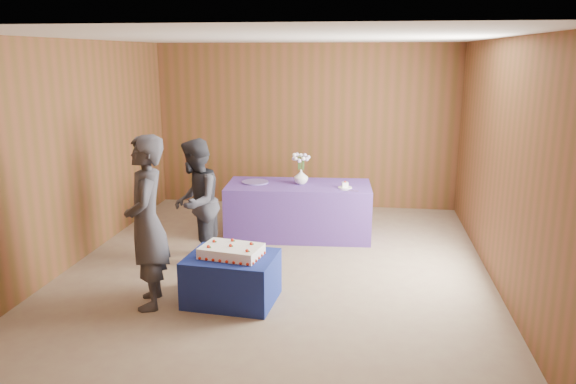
% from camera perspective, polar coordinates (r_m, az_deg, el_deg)
% --- Properties ---
extents(ground, '(6.00, 6.00, 0.00)m').
position_cam_1_polar(ground, '(6.83, -1.13, -7.82)').
color(ground, gray).
rests_on(ground, ground).
extents(room_shell, '(5.04, 6.04, 2.72)m').
position_cam_1_polar(room_shell, '(6.39, -1.21, 7.38)').
color(room_shell, brown).
rests_on(room_shell, ground).
extents(cake_table, '(0.96, 0.78, 0.50)m').
position_cam_1_polar(cake_table, '(5.94, -5.74, -8.73)').
color(cake_table, navy).
rests_on(cake_table, ground).
extents(serving_table, '(2.05, 1.03, 0.75)m').
position_cam_1_polar(serving_table, '(7.93, 1.08, -1.85)').
color(serving_table, '#4C338E').
rests_on(serving_table, ground).
extents(sheet_cake, '(0.69, 0.53, 0.15)m').
position_cam_1_polar(sheet_cake, '(5.82, -5.77, -5.99)').
color(sheet_cake, white).
rests_on(sheet_cake, cake_table).
extents(vase, '(0.22, 0.22, 0.20)m').
position_cam_1_polar(vase, '(7.84, 1.33, 1.57)').
color(vase, silver).
rests_on(vase, serving_table).
extents(flower_spray, '(0.25, 0.25, 0.20)m').
position_cam_1_polar(flower_spray, '(7.79, 1.34, 3.48)').
color(flower_spray, '#325E25').
rests_on(flower_spray, vase).
extents(platter, '(0.49, 0.49, 0.02)m').
position_cam_1_polar(platter, '(7.94, -3.36, 1.01)').
color(platter, '#604E9C').
rests_on(platter, serving_table).
extents(plate, '(0.23, 0.23, 0.01)m').
position_cam_1_polar(plate, '(7.66, 5.82, 0.46)').
color(plate, white).
rests_on(plate, serving_table).
extents(cake_slice, '(0.09, 0.08, 0.09)m').
position_cam_1_polar(cake_slice, '(7.65, 5.82, 0.76)').
color(cake_slice, white).
rests_on(cake_slice, plate).
extents(knife, '(0.26, 0.07, 0.00)m').
position_cam_1_polar(knife, '(7.51, 6.18, 0.14)').
color(knife, silver).
rests_on(knife, serving_table).
extents(guest_left, '(0.60, 0.74, 1.77)m').
position_cam_1_polar(guest_left, '(5.79, -14.15, -3.04)').
color(guest_left, '#363640').
rests_on(guest_left, ground).
extents(guest_right, '(0.63, 0.79, 1.54)m').
position_cam_1_polar(guest_right, '(6.90, -9.36, -1.03)').
color(guest_right, '#30313A').
rests_on(guest_right, ground).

